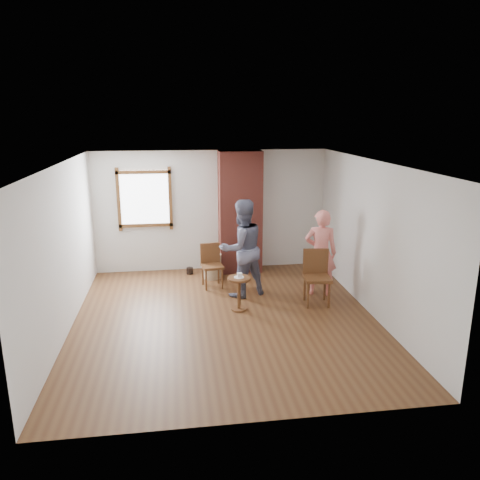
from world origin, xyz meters
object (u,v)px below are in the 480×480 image
stoneware_crock (212,266)px  side_table (239,288)px  man (242,248)px  dining_chair_right (316,274)px  person_pink (321,253)px  dining_chair_left (211,263)px

stoneware_crock → side_table: bearing=-79.3°
stoneware_crock → side_table: (0.33, -1.74, 0.15)m
man → side_table: bearing=56.5°
dining_chair_right → side_table: size_ratio=1.64×
stoneware_crock → dining_chair_right: dining_chair_right is taller
dining_chair_right → person_pink: (0.19, 0.39, 0.27)m
stoneware_crock → person_pink: bearing=-31.9°
dining_chair_right → dining_chair_left: bearing=153.8°
side_table → dining_chair_left: bearing=106.6°
side_table → man: man is taller
dining_chair_right → man: (-1.28, 0.55, 0.37)m
side_table → man: 0.87m
dining_chair_left → dining_chair_right: dining_chair_right is taller
side_table → person_pink: size_ratio=0.36×
dining_chair_right → man: size_ratio=0.53×
side_table → man: size_ratio=0.33×
dining_chair_right → person_pink: 0.51m
stoneware_crock → person_pink: 2.36m
dining_chair_right → side_table: bearing=-168.7°
dining_chair_left → side_table: dining_chair_left is taller
stoneware_crock → dining_chair_left: bearing=-95.7°
dining_chair_right → man: bearing=162.5°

